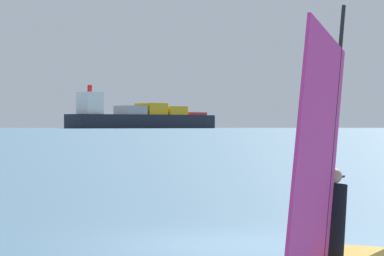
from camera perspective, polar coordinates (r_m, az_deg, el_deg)
name	(u,v)px	position (r m, az deg, el deg)	size (l,w,h in m)	color
ground_plane	(217,245)	(15.45, 1.62, -7.49)	(4000.00, 4000.00, 0.00)	#476B84
windsurfer	(330,202)	(12.87, 8.81, -4.73)	(1.33, 3.56, 3.94)	orange
cargo_ship	(141,118)	(793.54, -3.29, 0.67)	(112.72, 130.03, 37.02)	black
distant_headland	(192,118)	(1548.31, 0.01, 0.65)	(654.02, 470.43, 32.27)	#756B56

